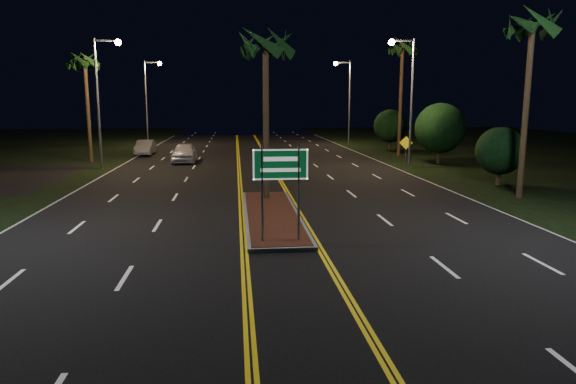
{
  "coord_description": "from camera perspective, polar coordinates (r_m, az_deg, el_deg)",
  "views": [
    {
      "loc": [
        -1.44,
        -13.67,
        4.71
      ],
      "look_at": [
        0.18,
        2.16,
        1.9
      ],
      "focal_mm": 32.0,
      "sensor_mm": 36.0,
      "label": 1
    }
  ],
  "objects": [
    {
      "name": "streetlight_left_mid",
      "position": [
        38.78,
        -19.9,
        10.82
      ],
      "size": [
        1.91,
        0.44,
        9.0
      ],
      "color": "gray",
      "rests_on": "ground"
    },
    {
      "name": "palm_left_far",
      "position": [
        43.3,
        -21.66,
        13.34
      ],
      "size": [
        2.4,
        2.4,
        8.8
      ],
      "color": "#382819",
      "rests_on": "ground"
    },
    {
      "name": "shrub_near",
      "position": [
        31.57,
        22.49,
        4.23
      ],
      "size": [
        2.7,
        2.7,
        3.3
      ],
      "color": "#382819",
      "rests_on": "ground"
    },
    {
      "name": "streetlight_left_far",
      "position": [
        58.4,
        -15.15,
        10.6
      ],
      "size": [
        1.91,
        0.44,
        9.0
      ],
      "color": "gray",
      "rests_on": "ground"
    },
    {
      "name": "palm_median",
      "position": [
        24.35,
        -2.52,
        16.05
      ],
      "size": [
        2.4,
        2.4,
        8.3
      ],
      "color": "#382819",
      "rests_on": "ground"
    },
    {
      "name": "shrub_mid",
      "position": [
        40.76,
        16.54,
        6.81
      ],
      "size": [
        3.78,
        3.78,
        4.62
      ],
      "color": "#382819",
      "rests_on": "ground"
    },
    {
      "name": "car_near",
      "position": [
        41.27,
        -11.44,
        4.5
      ],
      "size": [
        2.29,
        5.33,
        1.78
      ],
      "primitive_type": "imported",
      "rotation": [
        0.0,
        0.0,
        0.0
      ],
      "color": "silver",
      "rests_on": "ground"
    },
    {
      "name": "palm_right_far",
      "position": [
        46.15,
        12.61,
        15.29
      ],
      "size": [
        2.4,
        2.4,
        10.3
      ],
      "color": "#382819",
      "rests_on": "ground"
    },
    {
      "name": "warning_sign",
      "position": [
        38.09,
        12.96,
        4.85
      ],
      "size": [
        0.94,
        0.2,
        2.26
      ],
      "rotation": [
        0.0,
        0.0,
        -0.18
      ],
      "color": "gray",
      "rests_on": "ground"
    },
    {
      "name": "ground",
      "position": [
        14.53,
        0.16,
        -8.9
      ],
      "size": [
        120.0,
        120.0,
        0.0
      ],
      "primitive_type": "plane",
      "color": "black",
      "rests_on": "ground"
    },
    {
      "name": "car_far",
      "position": [
        47.86,
        -15.58,
        4.92
      ],
      "size": [
        2.04,
        4.65,
        1.54
      ],
      "primitive_type": "imported",
      "rotation": [
        0.0,
        0.0,
        0.01
      ],
      "color": "#9A9EA3",
      "rests_on": "ground"
    },
    {
      "name": "palm_right_near",
      "position": [
        27.69,
        25.54,
        16.34
      ],
      "size": [
        2.4,
        2.4,
        9.3
      ],
      "color": "#382819",
      "rests_on": "ground"
    },
    {
      "name": "highway_sign",
      "position": [
        16.69,
        -0.84,
        2.07
      ],
      "size": [
        1.8,
        0.08,
        3.2
      ],
      "color": "gray",
      "rests_on": "ground"
    },
    {
      "name": "shrub_far",
      "position": [
        52.01,
        11.29,
        7.2
      ],
      "size": [
        3.24,
        3.24,
        3.96
      ],
      "color": "#382819",
      "rests_on": "ground"
    },
    {
      "name": "streetlight_right_mid",
      "position": [
        37.66,
        13.07,
        11.2
      ],
      "size": [
        1.91,
        0.44,
        9.0
      ],
      "color": "gray",
      "rests_on": "ground"
    },
    {
      "name": "median_island",
      "position": [
        21.23,
        -1.82,
        -2.58
      ],
      "size": [
        2.25,
        10.25,
        0.17
      ],
      "color": "gray",
      "rests_on": "ground"
    },
    {
      "name": "streetlight_right_far",
      "position": [
        56.97,
        6.48,
        10.9
      ],
      "size": [
        1.91,
        0.44,
        9.0
      ],
      "color": "gray",
      "rests_on": "ground"
    }
  ]
}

